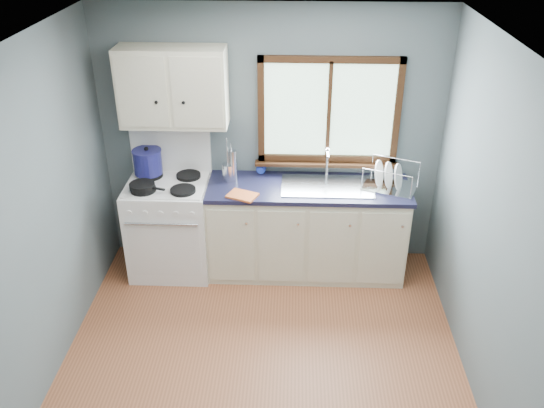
{
  "coord_description": "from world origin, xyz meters",
  "views": [
    {
      "loc": [
        0.22,
        -3.24,
        3.34
      ],
      "look_at": [
        0.05,
        0.9,
        1.05
      ],
      "focal_mm": 38.0,
      "sensor_mm": 36.0,
      "label": 1
    }
  ],
  "objects_px": {
    "stockpot": "(148,161)",
    "thermos": "(233,166)",
    "gas_range": "(171,224)",
    "sink": "(327,192)",
    "dish_rack": "(389,181)",
    "base_cabinets": "(306,233)",
    "utensil_crock": "(229,172)",
    "skillet": "(142,186)"
  },
  "relations": [
    {
      "from": "gas_range",
      "to": "utensil_crock",
      "type": "relative_size",
      "value": 3.3
    },
    {
      "from": "base_cabinets",
      "to": "skillet",
      "type": "height_order",
      "value": "skillet"
    },
    {
      "from": "dish_rack",
      "to": "sink",
      "type": "bearing_deg",
      "value": -157.14
    },
    {
      "from": "base_cabinets",
      "to": "stockpot",
      "type": "relative_size",
      "value": 5.46
    },
    {
      "from": "base_cabinets",
      "to": "utensil_crock",
      "type": "relative_size",
      "value": 4.48
    },
    {
      "from": "base_cabinets",
      "to": "sink",
      "type": "relative_size",
      "value": 2.2
    },
    {
      "from": "base_cabinets",
      "to": "thermos",
      "type": "distance_m",
      "value": 0.96
    },
    {
      "from": "gas_range",
      "to": "dish_rack",
      "type": "xyz_separation_m",
      "value": [
        2.05,
        0.03,
        0.49
      ]
    },
    {
      "from": "utensil_crock",
      "to": "base_cabinets",
      "type": "bearing_deg",
      "value": -7.77
    },
    {
      "from": "dish_rack",
      "to": "stockpot",
      "type": "bearing_deg",
      "value": -161.28
    },
    {
      "from": "gas_range",
      "to": "sink",
      "type": "distance_m",
      "value": 1.53
    },
    {
      "from": "utensil_crock",
      "to": "dish_rack",
      "type": "xyz_separation_m",
      "value": [
        1.48,
        -0.09,
        -0.02
      ]
    },
    {
      "from": "stockpot",
      "to": "dish_rack",
      "type": "distance_m",
      "value": 2.25
    },
    {
      "from": "skillet",
      "to": "thermos",
      "type": "height_order",
      "value": "thermos"
    },
    {
      "from": "stockpot",
      "to": "utensil_crock",
      "type": "relative_size",
      "value": 0.82
    },
    {
      "from": "gas_range",
      "to": "thermos",
      "type": "relative_size",
      "value": 4.48
    },
    {
      "from": "base_cabinets",
      "to": "stockpot",
      "type": "xyz_separation_m",
      "value": [
        -1.5,
        0.13,
        0.67
      ]
    },
    {
      "from": "dish_rack",
      "to": "gas_range",
      "type": "bearing_deg",
      "value": -157.31
    },
    {
      "from": "sink",
      "to": "thermos",
      "type": "height_order",
      "value": "thermos"
    },
    {
      "from": "thermos",
      "to": "gas_range",
      "type": "bearing_deg",
      "value": -170.46
    },
    {
      "from": "skillet",
      "to": "thermos",
      "type": "distance_m",
      "value": 0.84
    },
    {
      "from": "gas_range",
      "to": "utensil_crock",
      "type": "bearing_deg",
      "value": 11.74
    },
    {
      "from": "skillet",
      "to": "stockpot",
      "type": "bearing_deg",
      "value": 110.6
    },
    {
      "from": "stockpot",
      "to": "thermos",
      "type": "distance_m",
      "value": 0.81
    },
    {
      "from": "skillet",
      "to": "base_cabinets",
      "type": "bearing_deg",
      "value": 24.77
    },
    {
      "from": "gas_range",
      "to": "utensil_crock",
      "type": "height_order",
      "value": "gas_range"
    },
    {
      "from": "gas_range",
      "to": "thermos",
      "type": "height_order",
      "value": "gas_range"
    },
    {
      "from": "stockpot",
      "to": "base_cabinets",
      "type": "bearing_deg",
      "value": -5.12
    },
    {
      "from": "base_cabinets",
      "to": "stockpot",
      "type": "height_order",
      "value": "stockpot"
    },
    {
      "from": "base_cabinets",
      "to": "utensil_crock",
      "type": "distance_m",
      "value": 0.95
    },
    {
      "from": "stockpot",
      "to": "dish_rack",
      "type": "relative_size",
      "value": 0.6
    },
    {
      "from": "stockpot",
      "to": "sink",
      "type": "bearing_deg",
      "value": -4.59
    },
    {
      "from": "sink",
      "to": "stockpot",
      "type": "bearing_deg",
      "value": 175.41
    },
    {
      "from": "stockpot",
      "to": "utensil_crock",
      "type": "bearing_deg",
      "value": -2.58
    },
    {
      "from": "gas_range",
      "to": "skillet",
      "type": "relative_size",
      "value": 3.71
    },
    {
      "from": "thermos",
      "to": "skillet",
      "type": "bearing_deg",
      "value": -161.69
    },
    {
      "from": "base_cabinets",
      "to": "dish_rack",
      "type": "distance_m",
      "value": 0.94
    },
    {
      "from": "skillet",
      "to": "utensil_crock",
      "type": "relative_size",
      "value": 0.89
    },
    {
      "from": "gas_range",
      "to": "dish_rack",
      "type": "bearing_deg",
      "value": 0.77
    },
    {
      "from": "stockpot",
      "to": "thermos",
      "type": "bearing_deg",
      "value": -3.57
    },
    {
      "from": "thermos",
      "to": "dish_rack",
      "type": "height_order",
      "value": "thermos"
    },
    {
      "from": "stockpot",
      "to": "utensil_crock",
      "type": "height_order",
      "value": "utensil_crock"
    }
  ]
}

